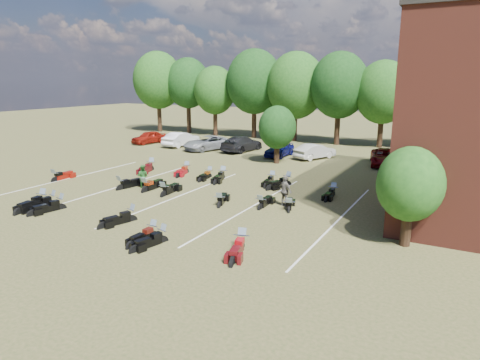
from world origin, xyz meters
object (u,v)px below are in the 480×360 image
Objects in this scene: person_grey at (285,191)px; motorcycle_0 at (53,205)px; person_green at (143,176)px; car_0 at (149,137)px; motorcycle_14 at (151,170)px; motorcycle_7 at (55,181)px; car_4 at (279,149)px; motorcycle_3 at (132,221)px.

motorcycle_0 is at bearing 54.79° from person_grey.
person_grey reaches higher than motorcycle_0.
person_green is 0.70× the size of motorcycle_0.
car_0 is 1.62× the size of motorcycle_14.
motorcycle_0 is 0.98× the size of motorcycle_7.
car_4 is 20.96m from motorcycle_3.
motorcycle_0 is 0.88× the size of motorcycle_14.
person_green is at bearing -102.34° from car_4.
person_green is 0.69× the size of motorcycle_7.
person_green is 0.88× the size of person_grey.
person_green is 9.99m from person_grey.
car_0 reaches higher than motorcycle_7.
motorcycle_7 is (-16.70, -2.17, -0.89)m from person_grey.
motorcycle_3 is 0.97× the size of motorcycle_7.
car_0 is 2.30× the size of person_grey.
motorcycle_14 is at bearing -72.07° from person_green.
person_grey is 0.79× the size of motorcycle_7.
motorcycle_7 reaches higher than motorcycle_3.
motorcycle_3 is 11.55m from motorcycle_7.
motorcycle_3 is at bearing 156.65° from motorcycle_7.
person_green is 6.00m from motorcycle_0.
car_0 is 20.51m from person_green.
person_green is 0.62× the size of motorcycle_14.
motorcycle_14 is (3.56, 6.18, 0.00)m from motorcycle_7.
car_4 is at bearing 9.66° from car_0.
motorcycle_14 is at bearing 9.82° from person_grey.
motorcycle_14 reaches higher than motorcycle_7.
motorcycle_3 is at bearing 109.50° from person_green.
motorcycle_7 reaches higher than motorcycle_0.
car_0 is 18.56m from motorcycle_7.
person_green is (-3.24, -15.33, 0.08)m from car_4.
motorcycle_7 is (-6.73, -1.59, -0.78)m from person_green.
motorcycle_7 is (-4.93, 4.08, 0.00)m from motorcycle_0.
motorcycle_7 is at bearing -134.38° from motorcycle_14.
person_grey reaches higher than motorcycle_7.
motorcycle_7 is (-10.83, 4.02, 0.00)m from motorcycle_3.
car_4 is 19.65m from motorcycle_7.
motorcycle_7 is at bearing -58.72° from car_0.
person_green reaches higher than car_4.
person_green is at bearing -169.72° from motorcycle_7.
motorcycle_0 is (-11.77, -6.25, -0.89)m from person_grey.
motorcycle_14 is at bearing -37.40° from car_0.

